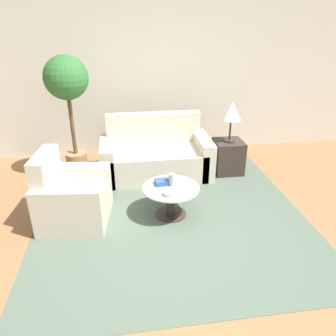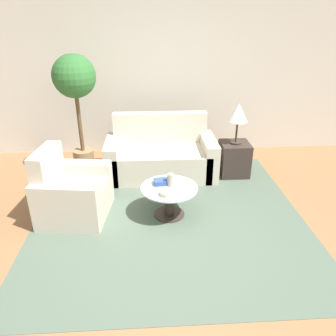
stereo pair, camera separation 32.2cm
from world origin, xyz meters
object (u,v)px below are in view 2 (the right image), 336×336
Objects in this scene: vase at (170,180)px; table_lamp at (238,114)px; potted_plant at (76,89)px; bowl at (167,193)px; coffee_table at (169,197)px; sofa_main at (161,156)px; book_stack at (163,182)px; armchair at (70,194)px.

table_lamp is at bearing 44.96° from vase.
potted_plant is (-2.41, 0.25, 0.34)m from table_lamp.
bowl is at bearing -51.38° from potted_plant.
bowl is (-0.04, -0.19, 0.17)m from coffee_table.
sofa_main is at bearing 90.42° from bowl.
coffee_table is 2.18m from potted_plant.
book_stack is (-0.09, 0.05, -0.05)m from vase.
sofa_main reaches higher than coffee_table.
table_lamp is 3.90× the size of bowl.
sofa_main is at bearing 93.34° from vase.
potted_plant is at bearing 127.60° from book_stack.
vase is at bearing -84.84° from armchair.
table_lamp is (1.11, 1.13, 0.74)m from coffee_table.
coffee_table is 0.26m from bowl.
vase is at bearing 75.73° from bowl.
coffee_table is 0.23m from vase.
coffee_table is 0.21m from book_stack.
book_stack is (1.17, 0.01, 0.14)m from armchair.
sofa_main is 10.50× the size of vase.
table_lamp is at bearing -58.94° from armchair.
armchair is at bearing -156.04° from table_lamp.
vase reaches higher than coffee_table.
vase is (-1.09, -1.09, -0.52)m from table_lamp.
bowl is at bearing -102.33° from coffee_table.
table_lamp is 1.67m from book_stack.
potted_plant is at bearing 174.04° from table_lamp.
book_stack is (-1.18, -1.03, -0.57)m from table_lamp.
table_lamp is 3.86× the size of vase.
vase is at bearing -86.66° from sofa_main.
table_lamp is 2.54× the size of book_stack.
vase is 0.25m from bowl.
coffee_table is at bearing -46.79° from potted_plant.
armchair is 1.31× the size of coffee_table.
sofa_main is at bearing 173.86° from table_lamp.
coffee_table is at bearing -112.18° from vase.
vase is at bearing 67.82° from coffee_table.
potted_plant reaches higher than bowl.
bowl is 0.29m from book_stack.
sofa_main is 2.72× the size of table_lamp.
armchair is 1.49× the size of table_lamp.
sofa_main reaches higher than bowl.
coffee_table is at bearing -86.92° from armchair.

